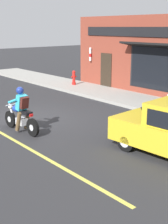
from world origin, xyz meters
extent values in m
plane|color=#2B2B2D|center=(0.00, 0.00, 0.00)|extent=(80.00, 80.00, 0.00)
cube|color=#9E9B93|center=(5.45, 3.00, 0.07)|extent=(2.60, 22.00, 0.14)
cube|color=brown|center=(7.00, -0.12, 2.10)|extent=(0.50, 10.76, 4.20)
cube|color=black|center=(6.73, -1.46, 1.55)|extent=(0.04, 4.52, 2.10)
cube|color=black|center=(6.75, -1.46, 1.55)|extent=(0.02, 4.74, 2.20)
cube|color=#2D2319|center=(6.73, 2.84, 1.05)|extent=(0.04, 0.90, 2.10)
cube|color=black|center=(6.40, -1.46, 2.75)|extent=(0.81, 5.17, 0.24)
cube|color=black|center=(6.72, -0.12, 3.35)|extent=(0.06, 9.15, 0.50)
cylinder|color=white|center=(6.65, 4.19, 1.90)|extent=(0.14, 0.14, 0.70)
cylinder|color=red|center=(6.65, 4.19, 1.90)|extent=(0.15, 0.15, 0.20)
sphere|color=silver|center=(6.65, 4.19, 2.30)|extent=(0.16, 0.16, 0.16)
cylinder|color=black|center=(-1.22, -0.37, 0.31)|extent=(0.15, 0.63, 0.62)
cylinder|color=silver|center=(-1.22, -0.37, 0.31)|extent=(0.14, 0.23, 0.22)
cylinder|color=black|center=(-1.11, -1.76, 0.31)|extent=(0.15, 0.63, 0.62)
cylinder|color=silver|center=(-1.11, -1.76, 0.31)|extent=(0.14, 0.23, 0.22)
cube|color=silver|center=(-1.16, -1.11, 0.39)|extent=(0.31, 0.42, 0.24)
ellipsoid|color=#1E3899|center=(-1.18, -0.87, 0.80)|extent=(0.34, 0.54, 0.24)
cube|color=black|center=(-1.14, -1.34, 0.76)|extent=(0.30, 0.58, 0.10)
cylinder|color=silver|center=(-1.21, -0.47, 0.62)|extent=(0.09, 0.33, 0.68)
cylinder|color=silver|center=(-1.20, -0.59, 0.91)|extent=(0.56, 0.08, 0.04)
sphere|color=silver|center=(-1.21, -0.42, 0.79)|extent=(0.16, 0.16, 0.16)
cylinder|color=silver|center=(-0.97, -1.50, 0.29)|extent=(0.12, 0.55, 0.08)
cube|color=red|center=(-1.12, -1.71, 0.73)|extent=(0.12, 0.07, 0.08)
cylinder|color=brown|center=(-1.34, -1.20, 0.43)|extent=(0.17, 0.36, 0.71)
cylinder|color=brown|center=(-0.98, -1.17, 0.43)|extent=(0.17, 0.36, 0.71)
cube|color=#33B2D1|center=(-1.16, -1.16, 1.08)|extent=(0.36, 0.35, 0.57)
cylinder|color=#33B2D1|center=(-1.38, -0.94, 1.12)|extent=(0.13, 0.52, 0.26)
cylinder|color=#33B2D1|center=(-0.98, -0.91, 1.12)|extent=(0.13, 0.52, 0.26)
sphere|color=navy|center=(-1.16, -1.10, 1.49)|extent=(0.26, 0.26, 0.26)
cube|color=#4C1E19|center=(-1.15, -1.32, 1.10)|extent=(0.30, 0.26, 0.42)
cylinder|color=black|center=(0.35, -4.68, 0.30)|extent=(0.22, 0.61, 0.60)
cylinder|color=silver|center=(0.35, -4.68, 0.30)|extent=(0.22, 0.34, 0.33)
cylinder|color=black|center=(1.79, -4.58, 0.30)|extent=(0.22, 0.61, 0.60)
cylinder|color=silver|center=(1.79, -4.58, 0.30)|extent=(0.22, 0.34, 0.33)
cube|color=black|center=(1.11, -5.21, 1.19)|extent=(1.35, 0.44, 0.51)
cube|color=silver|center=(0.52, -4.01, 0.72)|extent=(0.24, 0.06, 0.14)
cube|color=silver|center=(1.53, -3.94, 0.72)|extent=(0.24, 0.06, 0.14)
cube|color=#28282B|center=(1.03, -4.00, 0.35)|extent=(1.61, 0.24, 0.20)
cylinder|color=red|center=(5.55, 4.46, 0.22)|extent=(0.24, 0.24, 0.16)
cylinder|color=red|center=(5.55, 4.46, 0.59)|extent=(0.18, 0.18, 0.58)
sphere|color=red|center=(5.55, 4.46, 0.92)|extent=(0.20, 0.20, 0.20)
cylinder|color=red|center=(5.42, 4.46, 0.64)|extent=(0.10, 0.08, 0.08)
cylinder|color=red|center=(5.68, 4.46, 0.64)|extent=(0.10, 0.08, 0.08)
camera|label=1|loc=(-6.22, -10.56, 3.60)|focal=50.00mm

